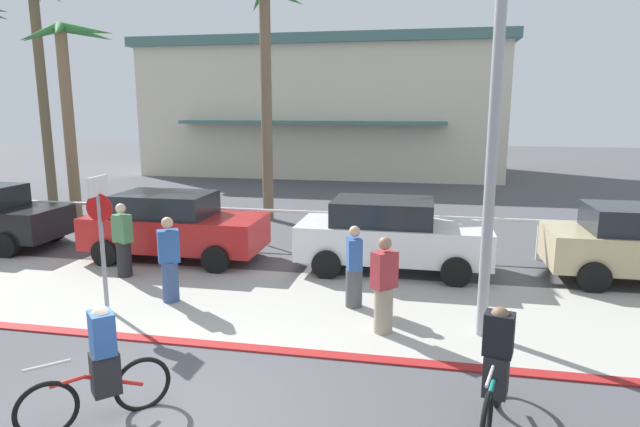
{
  "coord_description": "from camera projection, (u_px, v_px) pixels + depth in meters",
  "views": [
    {
      "loc": [
        3.09,
        -5.46,
        3.8
      ],
      "look_at": [
        0.8,
        6.0,
        1.48
      ],
      "focal_mm": 30.36,
      "sensor_mm": 36.0,
      "label": 1
    }
  ],
  "objects": [
    {
      "name": "ground_plane",
      "position": [
        320.0,
        235.0,
        16.2
      ],
      "size": [
        80.0,
        80.0,
        0.0
      ],
      "primitive_type": "plane",
      "color": "#4C4C51"
    },
    {
      "name": "sidewalk_strip",
      "position": [
        262.0,
        303.0,
        10.62
      ],
      "size": [
        44.0,
        4.0,
        0.02
      ],
      "primitive_type": "cube",
      "color": "#ADAAA0",
      "rests_on": "ground"
    },
    {
      "name": "curb_paint",
      "position": [
        225.0,
        346.0,
        8.7
      ],
      "size": [
        44.0,
        0.24,
        0.03
      ],
      "primitive_type": "cube",
      "color": "maroon",
      "rests_on": "ground"
    },
    {
      "name": "building_backdrop",
      "position": [
        326.0,
        108.0,
        31.54
      ],
      "size": [
        20.03,
        9.67,
        7.41
      ],
      "color": "beige",
      "rests_on": "ground"
    },
    {
      "name": "rail_fence",
      "position": [
        309.0,
        218.0,
        14.59
      ],
      "size": [
        25.91,
        0.08,
        1.04
      ],
      "color": "white",
      "rests_on": "ground"
    },
    {
      "name": "stop_sign_bike_lane",
      "position": [
        101.0,
        224.0,
        9.92
      ],
      "size": [
        0.52,
        0.56,
        2.56
      ],
      "color": "gray",
      "rests_on": "ground"
    },
    {
      "name": "streetlight_curb",
      "position": [
        499.0,
        74.0,
        8.07
      ],
      "size": [
        0.24,
        2.54,
        7.5
      ],
      "color": "#9EA0A5",
      "rests_on": "ground"
    },
    {
      "name": "palm_tree_1",
      "position": [
        37.0,
        35.0,
        19.83
      ],
      "size": [
        3.38,
        3.15,
        8.39
      ],
      "color": "brown",
      "rests_on": "ground"
    },
    {
      "name": "palm_tree_2",
      "position": [
        67.0,
        77.0,
        17.16
      ],
      "size": [
        3.31,
        2.91,
        6.39
      ],
      "color": "#846B4C",
      "rests_on": "ground"
    },
    {
      "name": "palm_tree_3",
      "position": [
        267.0,
        51.0,
        17.51
      ],
      "size": [
        3.4,
        2.93,
        7.65
      ],
      "color": "#756047",
      "rests_on": "ground"
    },
    {
      "name": "car_red_1",
      "position": [
        173.0,
        226.0,
        13.52
      ],
      "size": [
        4.4,
        2.02,
        1.69
      ],
      "color": "red",
      "rests_on": "ground"
    },
    {
      "name": "car_white_2",
      "position": [
        391.0,
        234.0,
        12.58
      ],
      "size": [
        4.4,
        2.02,
        1.69
      ],
      "color": "white",
      "rests_on": "ground"
    },
    {
      "name": "cyclist_red_0",
      "position": [
        101.0,
        368.0,
        6.54
      ],
      "size": [
        1.34,
        1.32,
        1.5
      ],
      "color": "black",
      "rests_on": "ground"
    },
    {
      "name": "cyclist_teal_1",
      "position": [
        496.0,
        369.0,
        6.49
      ],
      "size": [
        0.5,
        1.78,
        1.5
      ],
      "color": "black",
      "rests_on": "ground"
    },
    {
      "name": "pedestrian_0",
      "position": [
        384.0,
        289.0,
        9.07
      ],
      "size": [
        0.47,
        0.47,
        1.69
      ],
      "color": "gray",
      "rests_on": "ground"
    },
    {
      "name": "pedestrian_1",
      "position": [
        123.0,
        243.0,
        12.11
      ],
      "size": [
        0.46,
        0.41,
        1.69
      ],
      "color": "#232326",
      "rests_on": "ground"
    },
    {
      "name": "pedestrian_2",
      "position": [
        354.0,
        270.0,
        10.27
      ],
      "size": [
        0.4,
        0.46,
        1.6
      ],
      "color": "#4C4C51",
      "rests_on": "ground"
    },
    {
      "name": "pedestrian_3",
      "position": [
        169.0,
        263.0,
        10.54
      ],
      "size": [
        0.48,
        0.44,
        1.71
      ],
      "color": "#384C7A",
      "rests_on": "ground"
    }
  ]
}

